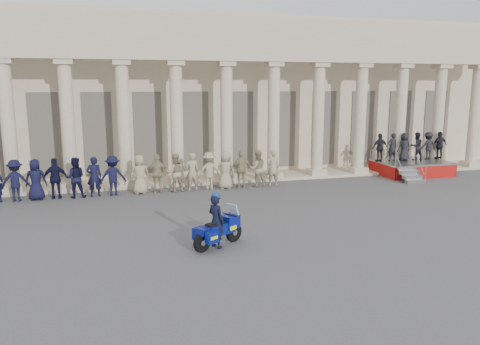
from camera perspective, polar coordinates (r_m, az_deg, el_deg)
name	(u,v)px	position (r m, az deg, el deg)	size (l,w,h in m)	color
ground	(246,227)	(17.15, 0.68, -6.69)	(90.00, 90.00, 0.00)	#464649
building	(182,94)	(30.81, -7.14, 9.46)	(40.00, 12.50, 9.00)	#BFAC8F
officer_rank	(96,177)	(22.61, -17.16, -0.48)	(17.79, 0.71, 1.87)	black
reviewing_stand	(413,152)	(28.80, 20.36, 2.41)	(4.95, 3.85, 2.41)	gray
motorcycle	(219,230)	(15.05, -2.61, -6.96)	(1.80, 1.34, 1.30)	black
rider	(216,220)	(14.87, -2.92, -5.79)	(0.68, 0.75, 1.82)	black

